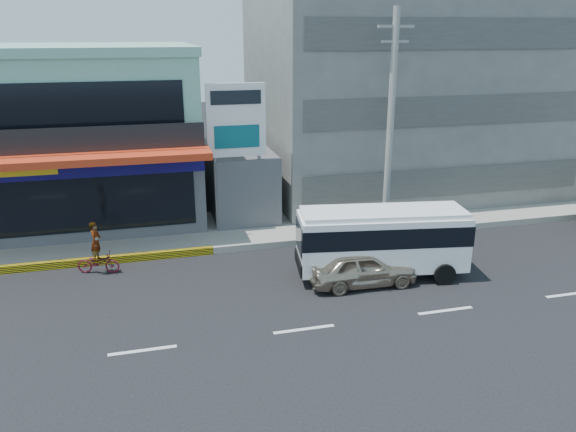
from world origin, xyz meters
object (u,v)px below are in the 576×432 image
at_px(sedan, 362,267).
at_px(motorcycle_rider, 98,256).
at_px(billboard, 236,129).
at_px(utility_pole_near, 390,124).
at_px(minibus, 382,237).
at_px(concrete_building, 402,68).
at_px(satellite_dish, 241,150).
at_px(shop_building, 70,138).

height_order(sedan, motorcycle_rider, motorcycle_rider).
distance_m(billboard, utility_pole_near, 6.75).
height_order(utility_pole_near, minibus, utility_pole_near).
bearing_deg(motorcycle_rider, concrete_building, 27.90).
relative_size(minibus, motorcycle_rider, 3.14).
bearing_deg(utility_pole_near, motorcycle_rider, -174.65).
bearing_deg(concrete_building, satellite_dish, -158.20).
height_order(concrete_building, billboard, concrete_building).
distance_m(concrete_building, minibus, 14.27).
xyz_separation_m(minibus, motorcycle_rider, (-10.58, 2.99, -0.90)).
xyz_separation_m(satellite_dish, minibus, (4.00, -7.77, -1.98)).
relative_size(satellite_dish, minibus, 0.23).
bearing_deg(satellite_dish, concrete_building, 21.80).
distance_m(utility_pole_near, motorcycle_rider, 13.40).
bearing_deg(satellite_dish, sedan, -70.20).
height_order(satellite_dish, utility_pole_near, utility_pole_near).
height_order(billboard, sedan, billboard).
height_order(utility_pole_near, motorcycle_rider, utility_pole_near).
bearing_deg(billboard, utility_pole_near, -15.48).
bearing_deg(sedan, concrete_building, -28.23).
bearing_deg(billboard, minibus, -52.99).
bearing_deg(minibus, satellite_dish, 117.24).
bearing_deg(concrete_building, minibus, -117.01).
bearing_deg(utility_pole_near, minibus, -115.62).
relative_size(concrete_building, billboard, 2.32).
bearing_deg(satellite_dish, motorcycle_rider, -144.01).
xyz_separation_m(concrete_building, sedan, (-7.00, -12.33, -6.31)).
height_order(shop_building, billboard, shop_building).
xyz_separation_m(sedan, motorcycle_rider, (-9.58, 3.55, 0.01)).
bearing_deg(satellite_dish, shop_building, 159.79).
relative_size(sedan, motorcycle_rider, 1.92).
relative_size(satellite_dish, motorcycle_rider, 0.71).
xyz_separation_m(shop_building, minibus, (12.00, -10.72, -2.40)).
xyz_separation_m(concrete_building, minibus, (-6.00, -11.77, -5.41)).
xyz_separation_m(billboard, minibus, (4.50, -5.97, -3.33)).
distance_m(billboard, minibus, 8.19).
relative_size(concrete_building, utility_pole_near, 1.60).
height_order(shop_building, motorcycle_rider, shop_building).
bearing_deg(sedan, motorcycle_rider, 71.01).
bearing_deg(motorcycle_rider, satellite_dish, 35.99).
distance_m(satellite_dish, minibus, 8.96).
xyz_separation_m(satellite_dish, billboard, (-0.50, -1.80, 1.35)).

